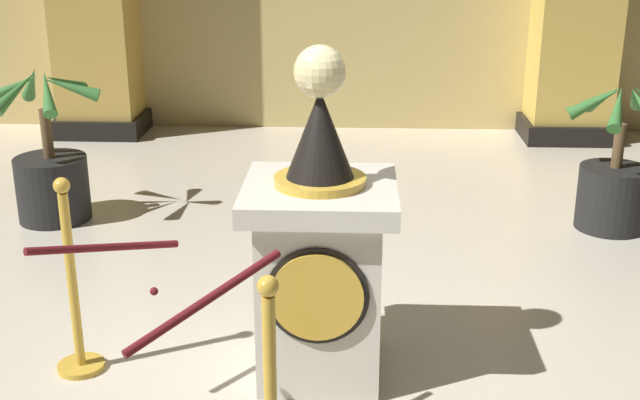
{
  "coord_description": "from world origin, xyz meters",
  "views": [
    {
      "loc": [
        0.26,
        -3.39,
        2.23
      ],
      "look_at": [
        0.09,
        0.33,
        0.93
      ],
      "focal_mm": 46.28,
      "sensor_mm": 36.0,
      "label": 1
    }
  ],
  "objects_px": {
    "stanchion_near": "(75,305)",
    "potted_palm_left": "(51,173)",
    "potted_palm_right": "(614,182)",
    "pedestal_clock": "(320,255)"
  },
  "relations": [
    {
      "from": "pedestal_clock",
      "to": "stanchion_near",
      "type": "xyz_separation_m",
      "value": [
        -1.23,
        -0.04,
        -0.28
      ]
    },
    {
      "from": "potted_palm_right",
      "to": "pedestal_clock",
      "type": "bearing_deg",
      "value": -134.29
    },
    {
      "from": "potted_palm_left",
      "to": "stanchion_near",
      "type": "bearing_deg",
      "value": -67.52
    },
    {
      "from": "stanchion_near",
      "to": "potted_palm_right",
      "type": "relative_size",
      "value": 0.93
    },
    {
      "from": "pedestal_clock",
      "to": "stanchion_near",
      "type": "height_order",
      "value": "pedestal_clock"
    },
    {
      "from": "pedestal_clock",
      "to": "potted_palm_left",
      "type": "bearing_deg",
      "value": 135.14
    },
    {
      "from": "stanchion_near",
      "to": "potted_palm_left",
      "type": "xyz_separation_m",
      "value": [
        -0.89,
        2.16,
        0.0
      ]
    },
    {
      "from": "potted_palm_right",
      "to": "stanchion_near",
      "type": "bearing_deg",
      "value": -146.76
    },
    {
      "from": "stanchion_near",
      "to": "pedestal_clock",
      "type": "bearing_deg",
      "value": 2.06
    },
    {
      "from": "pedestal_clock",
      "to": "potted_palm_right",
      "type": "bearing_deg",
      "value": 45.71
    }
  ]
}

